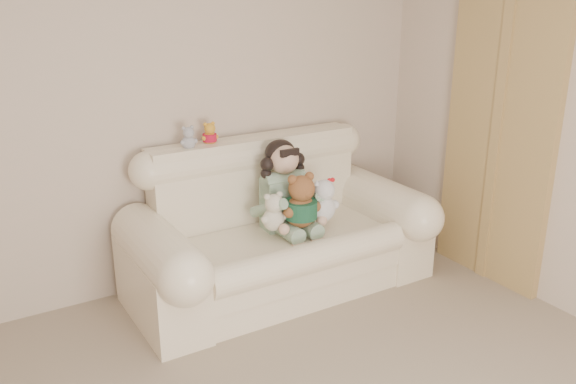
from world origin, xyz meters
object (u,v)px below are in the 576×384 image
(brown_teddy, at_px, (301,196))
(sofa, at_px, (280,220))
(cream_teddy, at_px, (273,208))
(seated_child, at_px, (284,184))
(white_cat, at_px, (323,196))

(brown_teddy, bearing_deg, sofa, 115.87)
(sofa, relative_size, cream_teddy, 6.80)
(brown_teddy, xyz_separation_m, cream_teddy, (-0.18, 0.05, -0.07))
(sofa, height_order, seated_child, seated_child)
(sofa, xyz_separation_m, white_cat, (0.27, -0.13, 0.17))
(brown_teddy, relative_size, white_cat, 1.21)
(brown_teddy, height_order, cream_teddy, brown_teddy)
(white_cat, bearing_deg, brown_teddy, -173.39)
(seated_child, distance_m, cream_teddy, 0.26)
(brown_teddy, height_order, white_cat, brown_teddy)
(white_cat, bearing_deg, seated_child, 136.27)
(sofa, bearing_deg, white_cat, -25.41)
(white_cat, relative_size, cream_teddy, 1.18)
(brown_teddy, bearing_deg, cream_teddy, 163.09)
(sofa, height_order, brown_teddy, sofa)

